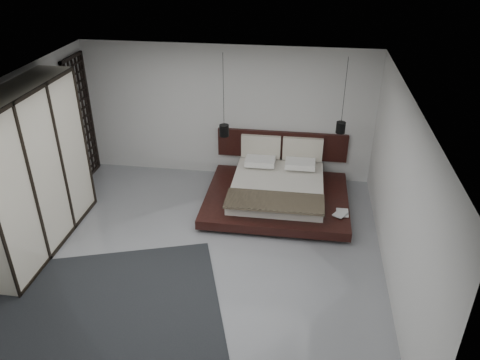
% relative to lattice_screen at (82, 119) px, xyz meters
% --- Properties ---
extents(floor, '(6.00, 6.00, 0.00)m').
position_rel_lattice_screen_xyz_m(floor, '(2.95, -2.45, -1.30)').
color(floor, gray).
rests_on(floor, ground).
extents(ceiling, '(6.00, 6.00, 0.00)m').
position_rel_lattice_screen_xyz_m(ceiling, '(2.95, -2.45, 1.50)').
color(ceiling, white).
rests_on(ceiling, wall_back).
extents(wall_back, '(6.00, 0.00, 6.00)m').
position_rel_lattice_screen_xyz_m(wall_back, '(2.95, 0.55, 0.10)').
color(wall_back, silver).
rests_on(wall_back, floor).
extents(wall_front, '(6.00, 0.00, 6.00)m').
position_rel_lattice_screen_xyz_m(wall_front, '(2.95, -5.45, 0.10)').
color(wall_front, silver).
rests_on(wall_front, floor).
extents(wall_left, '(0.00, 6.00, 6.00)m').
position_rel_lattice_screen_xyz_m(wall_left, '(-0.05, -2.45, 0.10)').
color(wall_left, silver).
rests_on(wall_left, floor).
extents(wall_right, '(0.00, 6.00, 6.00)m').
position_rel_lattice_screen_xyz_m(wall_right, '(5.95, -2.45, 0.10)').
color(wall_right, silver).
rests_on(wall_right, floor).
extents(lattice_screen, '(0.05, 0.90, 2.60)m').
position_rel_lattice_screen_xyz_m(lattice_screen, '(0.00, 0.00, 0.00)').
color(lattice_screen, black).
rests_on(lattice_screen, floor).
extents(bed, '(2.71, 2.36, 1.06)m').
position_rel_lattice_screen_xyz_m(bed, '(4.11, -0.54, -1.02)').
color(bed, black).
rests_on(bed, floor).
extents(book_lower, '(0.22, 0.29, 0.03)m').
position_rel_lattice_screen_xyz_m(book_lower, '(5.22, -1.18, -1.04)').
color(book_lower, '#99724C').
rests_on(book_lower, bed).
extents(book_upper, '(0.30, 0.32, 0.02)m').
position_rel_lattice_screen_xyz_m(book_upper, '(5.20, -1.21, -1.01)').
color(book_upper, '#99724C').
rests_on(book_upper, book_lower).
extents(pendant_left, '(0.19, 0.19, 1.63)m').
position_rel_lattice_screen_xyz_m(pendant_left, '(3.00, -0.12, -0.01)').
color(pendant_left, black).
rests_on(pendant_left, ceiling).
extents(pendant_right, '(0.18, 0.18, 1.43)m').
position_rel_lattice_screen_xyz_m(pendant_right, '(5.22, -0.12, 0.18)').
color(pendant_right, black).
rests_on(pendant_right, ceiling).
extents(wardrobe, '(0.65, 2.75, 2.70)m').
position_rel_lattice_screen_xyz_m(wardrobe, '(0.25, -2.42, 0.05)').
color(wardrobe, silver).
rests_on(wardrobe, floor).
extents(rug, '(4.13, 3.49, 0.02)m').
position_rel_lattice_screen_xyz_m(rug, '(1.75, -3.83, -1.29)').
color(rug, black).
rests_on(rug, floor).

